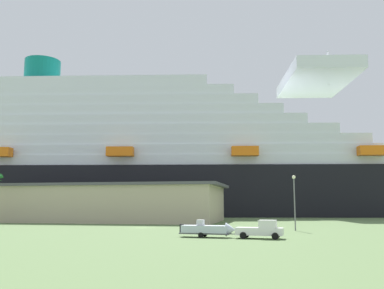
{
  "coord_description": "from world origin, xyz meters",
  "views": [
    {
      "loc": [
        16.59,
        -73.2,
        4.19
      ],
      "look_at": [
        5.5,
        27.88,
        18.31
      ],
      "focal_mm": 39.63,
      "sensor_mm": 36.0,
      "label": 1
    }
  ],
  "objects": [
    {
      "name": "terminal_building",
      "position": [
        -21.76,
        24.49,
        4.27
      ],
      "size": [
        72.01,
        29.93,
        8.5
      ],
      "color": "#B7A88C",
      "rests_on": "ground_plane"
    },
    {
      "name": "cruise_ship",
      "position": [
        -21.68,
        67.85,
        17.67
      ],
      "size": [
        256.58,
        51.39,
        63.55
      ],
      "color": "black",
      "rests_on": "ground_plane"
    },
    {
      "name": "pickup_truck",
      "position": [
        19.24,
        -21.03,
        1.04
      ],
      "size": [
        5.88,
        3.11,
        2.2
      ],
      "color": "white",
      "rests_on": "ground_plane"
    },
    {
      "name": "ground_plane",
      "position": [
        0.0,
        30.0,
        0.0
      ],
      "size": [
        600.0,
        600.0,
        0.0
      ],
      "primitive_type": "plane",
      "color": "#567042"
    },
    {
      "name": "small_boat_on_trailer",
      "position": [
        12.98,
        -19.81,
        0.96
      ],
      "size": [
        7.99,
        3.0,
        2.15
      ],
      "color": "#595960",
      "rests_on": "ground_plane"
    },
    {
      "name": "street_lamp",
      "position": [
        25.19,
        -5.61,
        5.51
      ],
      "size": [
        0.56,
        0.56,
        8.53
      ],
      "color": "slate",
      "rests_on": "ground_plane"
    },
    {
      "name": "parked_car_black_coupe",
      "position": [
        7.62,
        15.97,
        0.83
      ],
      "size": [
        4.5,
        2.62,
        1.58
      ],
      "color": "black",
      "rests_on": "ground_plane"
    },
    {
      "name": "parked_car_yellow_taxi",
      "position": [
        -31.57,
        20.08,
        0.83
      ],
      "size": [
        4.79,
        2.61,
        1.58
      ],
      "color": "yellow",
      "rests_on": "ground_plane"
    },
    {
      "name": "parked_car_silver_sedan",
      "position": [
        -1.45,
        16.51,
        0.83
      ],
      "size": [
        4.7,
        2.61,
        1.58
      ],
      "color": "silver",
      "rests_on": "ground_plane"
    }
  ]
}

